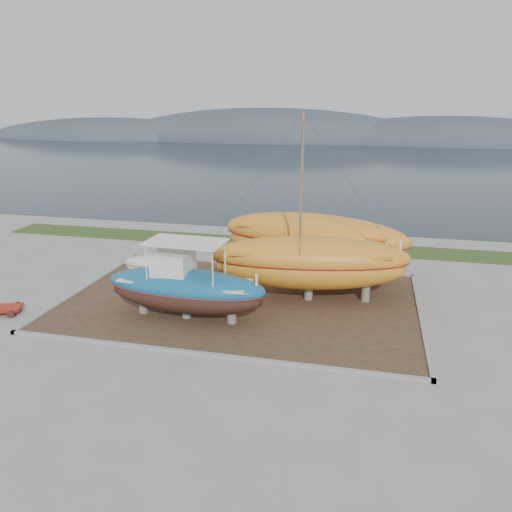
% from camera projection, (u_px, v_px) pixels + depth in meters
% --- Properties ---
extents(ground, '(140.00, 140.00, 0.00)m').
position_uv_depth(ground, '(219.00, 334.00, 22.68)').
color(ground, gray).
rests_on(ground, ground).
extents(dirt_patch, '(18.00, 12.00, 0.06)m').
position_uv_depth(dirt_patch, '(241.00, 301.00, 26.39)').
color(dirt_patch, '#422D1E').
rests_on(dirt_patch, ground).
extents(curb_frame, '(18.60, 12.60, 0.15)m').
position_uv_depth(curb_frame, '(241.00, 300.00, 26.38)').
color(curb_frame, gray).
rests_on(curb_frame, ground).
extents(grass_strip, '(44.00, 3.00, 0.08)m').
position_uv_depth(grass_strip, '(281.00, 244.00, 37.09)').
color(grass_strip, '#284219').
rests_on(grass_strip, ground).
extents(sea, '(260.00, 100.00, 0.04)m').
position_uv_depth(sea, '(337.00, 163.00, 87.84)').
color(sea, black).
rests_on(sea, ground).
extents(mountain_ridge, '(200.00, 36.00, 20.00)m').
position_uv_depth(mountain_ridge, '(352.00, 141.00, 139.03)').
color(mountain_ridge, '#333D49').
rests_on(mountain_ridge, ground).
extents(blue_caique, '(8.09, 2.80, 3.86)m').
position_uv_depth(blue_caique, '(185.00, 280.00, 23.76)').
color(blue_caique, '#165B8A').
rests_on(blue_caique, dirt_patch).
extents(white_dinghy, '(4.38, 2.09, 1.27)m').
position_uv_depth(white_dinghy, '(159.00, 267.00, 29.71)').
color(white_dinghy, silver).
rests_on(white_dinghy, dirt_patch).
extents(orange_sailboat, '(10.70, 4.54, 9.62)m').
position_uv_depth(orange_sailboat, '(311.00, 211.00, 25.18)').
color(orange_sailboat, orange).
rests_on(orange_sailboat, dirt_patch).
extents(orange_bare_hull, '(11.71, 5.35, 3.70)m').
position_uv_depth(orange_bare_hull, '(313.00, 247.00, 29.61)').
color(orange_bare_hull, orange).
rests_on(orange_bare_hull, dirt_patch).
extents(red_trailer, '(2.79, 2.05, 0.36)m').
position_uv_depth(red_trailer, '(3.00, 310.00, 24.83)').
color(red_trailer, '#AC2113').
rests_on(red_trailer, ground).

